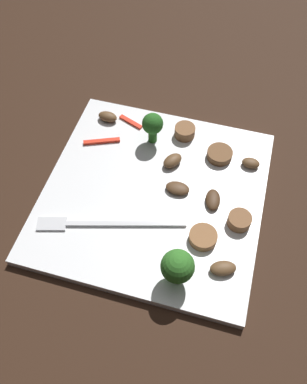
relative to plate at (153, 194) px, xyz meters
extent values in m
plane|color=black|center=(0.00, 0.00, -0.01)|extent=(1.40, 1.40, 0.00)
cube|color=white|center=(0.00, 0.00, 0.00)|extent=(0.27, 0.27, 0.01)
cube|color=silver|center=(0.02, 0.05, 0.01)|extent=(0.14, 0.04, 0.00)
cube|color=silver|center=(0.11, 0.08, 0.01)|extent=(0.04, 0.03, 0.00)
cylinder|color=#347525|center=(-0.06, 0.10, 0.02)|extent=(0.01, 0.01, 0.02)
sphere|color=#2D6B23|center=(-0.06, 0.10, 0.04)|extent=(0.04, 0.04, 0.04)
cylinder|color=#296420|center=(0.02, -0.08, 0.02)|extent=(0.01, 0.01, 0.03)
sphere|color=#235B1E|center=(0.02, -0.08, 0.04)|extent=(0.03, 0.03, 0.03)
cylinder|color=brown|center=(-0.11, 0.02, 0.01)|extent=(0.04, 0.04, 0.01)
cylinder|color=brown|center=(-0.07, 0.05, 0.01)|extent=(0.04, 0.04, 0.01)
cylinder|color=brown|center=(-0.02, -0.10, 0.01)|extent=(0.04, 0.04, 0.02)
cylinder|color=brown|center=(-0.07, -0.08, 0.01)|extent=(0.04, 0.04, 0.01)
ellipsoid|color=#422B19|center=(-0.08, -0.01, 0.01)|extent=(0.02, 0.03, 0.01)
ellipsoid|color=#4C331E|center=(-0.03, -0.01, 0.01)|extent=(0.03, 0.02, 0.01)
ellipsoid|color=brown|center=(0.10, -0.10, 0.01)|extent=(0.03, 0.02, 0.01)
ellipsoid|color=brown|center=(-0.10, 0.08, 0.01)|extent=(0.03, 0.03, 0.01)
ellipsoid|color=brown|center=(-0.11, -0.08, 0.01)|extent=(0.02, 0.02, 0.01)
ellipsoid|color=brown|center=(-0.01, -0.05, 0.01)|extent=(0.03, 0.03, 0.01)
cube|color=red|center=(0.09, -0.06, 0.01)|extent=(0.05, 0.02, 0.00)
cube|color=red|center=(0.06, -0.11, 0.01)|extent=(0.04, 0.02, 0.00)
camera|label=1|loc=(-0.08, 0.28, 0.43)|focal=38.04mm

